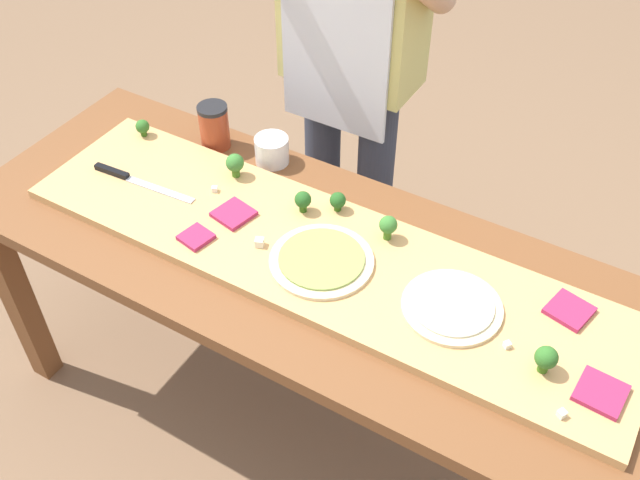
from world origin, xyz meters
The scene contains 23 objects.
ground_plane centered at (0.00, 0.00, 0.00)m, with size 8.00×8.00×0.00m, color brown.
prep_table centered at (0.00, 0.00, 0.66)m, with size 1.89×0.69×0.76m.
cutting_board centered at (0.04, 0.00, 0.78)m, with size 1.61×0.41×0.03m, color tan.
chefs_knife centered at (-0.56, -0.02, 0.80)m, with size 0.33×0.04×0.02m.
pizza_whole_pesto_green centered at (0.06, -0.03, 0.80)m, with size 0.26×0.26×0.02m.
pizza_whole_cheese_artichoke centered at (0.40, -0.01, 0.80)m, with size 0.23×0.23×0.02m.
pizza_slice_near_right centered at (-0.22, 0.00, 0.80)m, with size 0.09×0.09×0.01m, color #9E234C.
pizza_slice_center centered at (0.63, 0.12, 0.80)m, with size 0.09×0.09×0.01m, color #9E234C.
pizza_slice_far_left centered at (-0.25, -0.12, 0.80)m, with size 0.07×0.07×0.01m, color #9E234C.
pizza_slice_near_left centered at (0.75, -0.07, 0.80)m, with size 0.10×0.10×0.01m, color #9E234C.
broccoli_floret_center_left centered at (-0.31, 0.14, 0.83)m, with size 0.05×0.05×0.07m.
broccoli_floret_front_right centered at (0.16, 0.13, 0.83)m, with size 0.05×0.05×0.07m.
broccoli_floret_front_mid centered at (-0.66, 0.16, 0.82)m, with size 0.04×0.04×0.05m.
broccoli_floret_front_left centered at (0.63, -0.07, 0.83)m, with size 0.05×0.05×0.07m.
broccoli_floret_center_right centered at (-0.08, 0.11, 0.83)m, with size 0.04×0.04×0.06m.
broccoli_floret_back_mid centered at (0.00, 0.16, 0.82)m, with size 0.04×0.04×0.05m.
cheese_crumble_a centered at (-0.10, -0.06, 0.80)m, with size 0.02×0.02×0.02m, color silver.
cheese_crumble_b centered at (-0.33, 0.05, 0.80)m, with size 0.01×0.01×0.01m, color white.
cheese_crumble_c centered at (0.70, -0.16, 0.80)m, with size 0.02×0.02×0.02m, color white.
cheese_crumble_d centered at (0.54, -0.05, 0.80)m, with size 0.01×0.01×0.01m, color white.
flour_cup centered at (-0.28, 0.27, 0.80)m, with size 0.10×0.10×0.08m.
sauce_jar centered at (-0.47, 0.25, 0.83)m, with size 0.09×0.09×0.14m.
cook_center centered at (-0.20, 0.58, 1.00)m, with size 0.54×0.39×1.67m.
Camera 1 is at (0.69, -1.10, 2.05)m, focal length 40.55 mm.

